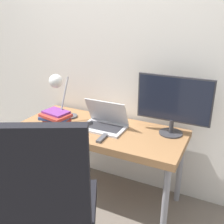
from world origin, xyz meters
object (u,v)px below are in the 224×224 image
(game_controller, at_px, (52,128))
(book_stack, at_px, (56,118))
(office_chair, at_px, (49,200))
(monitor, at_px, (174,102))
(desk_lamp, at_px, (59,87))
(laptop, at_px, (104,122))

(game_controller, bearing_deg, book_stack, 110.64)
(office_chair, bearing_deg, monitor, 66.26)
(desk_lamp, distance_m, book_stack, 0.27)
(office_chair, height_order, book_stack, office_chair)
(monitor, bearing_deg, office_chair, -113.74)
(monitor, height_order, office_chair, monitor)
(book_stack, bearing_deg, laptop, 15.67)
(laptop, distance_m, desk_lamp, 0.50)
(desk_lamp, distance_m, game_controller, 0.35)
(desk_lamp, xyz_separation_m, office_chair, (0.50, -0.81, -0.41))
(laptop, distance_m, book_stack, 0.44)
(desk_lamp, xyz_separation_m, game_controller, (0.03, -0.16, -0.31))
(monitor, bearing_deg, book_stack, -165.09)
(book_stack, bearing_deg, game_controller, -69.36)
(monitor, height_order, desk_lamp, monitor)
(laptop, xyz_separation_m, office_chair, (0.10, -0.88, -0.13))
(book_stack, bearing_deg, desk_lamp, 69.69)
(monitor, relative_size, desk_lamp, 1.31)
(office_chair, bearing_deg, book_stack, 124.38)
(office_chair, relative_size, book_stack, 4.02)
(book_stack, bearing_deg, monitor, 14.91)
(monitor, xyz_separation_m, desk_lamp, (-0.95, -0.21, 0.06))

